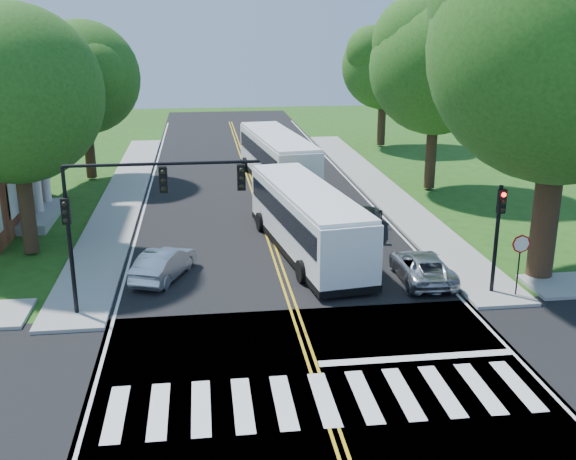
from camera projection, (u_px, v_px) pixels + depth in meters
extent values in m
plane|color=#1E4A12|center=(321.00, 390.00, 20.29)|extent=(140.00, 140.00, 0.00)
cube|color=black|center=(264.00, 222.00, 37.33)|extent=(14.00, 96.00, 0.01)
cube|color=black|center=(321.00, 390.00, 20.28)|extent=(60.00, 12.00, 0.01)
cube|color=gold|center=(258.00, 203.00, 41.11)|extent=(0.36, 70.00, 0.01)
cube|color=silver|center=(145.00, 207.00, 40.27)|extent=(0.12, 70.00, 0.01)
cube|color=silver|center=(366.00, 199.00, 41.95)|extent=(0.12, 70.00, 0.01)
cube|color=silver|center=(324.00, 399.00, 19.81)|extent=(12.60, 3.00, 0.01)
cube|color=silver|center=(417.00, 358.00, 22.23)|extent=(6.60, 0.40, 0.01)
cube|color=gray|center=(124.00, 194.00, 42.91)|extent=(2.60, 40.00, 0.15)
cube|color=gray|center=(378.00, 186.00, 44.96)|extent=(2.60, 40.00, 0.15)
cylinder|color=#321F14|center=(546.00, 208.00, 28.28)|extent=(1.10, 1.10, 6.00)
sphere|color=#326C1F|center=(565.00, 47.00, 26.35)|extent=(10.80, 10.80, 10.80)
cylinder|color=#321F14|center=(26.00, 203.00, 31.36)|extent=(0.70, 0.70, 4.80)
sphere|color=#326C1F|center=(13.00, 94.00, 29.88)|extent=(8.00, 8.00, 8.00)
cylinder|color=#321F14|center=(89.00, 146.00, 46.63)|extent=(0.70, 0.70, 4.40)
sphere|color=#326C1F|center=(83.00, 77.00, 45.25)|extent=(7.60, 7.60, 7.60)
cylinder|color=#321F14|center=(431.00, 150.00, 43.64)|extent=(0.70, 0.70, 5.00)
sphere|color=#326C1F|center=(436.00, 67.00, 42.09)|extent=(8.40, 8.40, 8.40)
cylinder|color=#321F14|center=(382.00, 120.00, 59.00)|extent=(0.70, 0.70, 4.40)
sphere|color=#326C1F|center=(384.00, 67.00, 57.66)|extent=(7.20, 7.20, 7.20)
cube|color=silver|center=(32.00, 142.00, 36.38)|extent=(1.40, 6.00, 0.45)
cube|color=gray|center=(40.00, 216.00, 37.62)|extent=(1.80, 6.00, 0.50)
cylinder|color=silver|center=(27.00, 193.00, 34.98)|extent=(0.50, 0.50, 4.20)
cylinder|color=silver|center=(36.00, 183.00, 37.07)|extent=(0.50, 0.50, 4.20)
cylinder|color=silver|center=(45.00, 175.00, 39.15)|extent=(0.50, 0.50, 4.20)
cylinder|color=black|center=(71.00, 255.00, 24.70)|extent=(0.16, 0.16, 4.60)
cube|color=black|center=(66.00, 211.00, 24.05)|extent=(0.30, 0.22, 0.95)
sphere|color=black|center=(64.00, 204.00, 23.83)|extent=(0.18, 0.18, 0.18)
cylinder|color=black|center=(163.00, 164.00, 24.15)|extent=(7.00, 0.12, 0.12)
cube|color=black|center=(163.00, 180.00, 24.17)|extent=(0.30, 0.22, 0.95)
cube|color=black|center=(241.00, 177.00, 24.52)|extent=(0.30, 0.22, 0.95)
cylinder|color=black|center=(496.00, 239.00, 26.75)|extent=(0.16, 0.16, 4.40)
cube|color=black|center=(502.00, 201.00, 26.14)|extent=(0.30, 0.22, 0.95)
sphere|color=#FF0A05|center=(504.00, 195.00, 25.92)|extent=(0.18, 0.18, 0.18)
cylinder|color=black|center=(518.00, 269.00, 26.71)|extent=(0.06, 0.06, 2.20)
cylinder|color=#A50A07|center=(521.00, 244.00, 26.37)|extent=(0.76, 0.04, 0.76)
cube|color=white|center=(307.00, 221.00, 31.92)|extent=(4.27, 12.31, 2.81)
cube|color=black|center=(307.00, 210.00, 31.77)|extent=(4.22, 11.49, 0.97)
cube|color=black|center=(275.00, 185.00, 37.42)|extent=(2.49, 0.45, 1.64)
cube|color=orange|center=(275.00, 168.00, 37.14)|extent=(1.74, 0.34, 0.33)
cube|color=black|center=(307.00, 245.00, 32.29)|extent=(4.33, 12.42, 0.31)
cube|color=white|center=(307.00, 191.00, 31.49)|extent=(4.16, 11.95, 0.23)
cylinder|color=black|center=(309.00, 218.00, 36.26)|extent=(0.46, 1.02, 0.98)
cylinder|color=black|center=(261.00, 222.00, 35.58)|extent=(0.46, 1.02, 0.98)
cylinder|color=black|center=(361.00, 266.00, 29.20)|extent=(0.46, 1.02, 0.98)
cylinder|color=black|center=(302.00, 271.00, 28.52)|extent=(0.46, 1.02, 0.98)
cube|color=white|center=(277.00, 159.00, 45.76)|extent=(4.20, 12.99, 2.97)
cube|color=black|center=(277.00, 151.00, 45.60)|extent=(4.17, 12.11, 1.03)
cube|color=black|center=(258.00, 138.00, 51.60)|extent=(2.64, 0.40, 1.73)
cube|color=orange|center=(258.00, 125.00, 51.31)|extent=(1.84, 0.31, 0.35)
cube|color=black|center=(277.00, 178.00, 46.15)|extent=(4.26, 13.09, 0.32)
cube|color=white|center=(277.00, 136.00, 45.30)|extent=(4.10, 12.60, 0.24)
cylinder|color=black|center=(283.00, 162.00, 50.34)|extent=(0.46, 1.07, 1.04)
cylinder|color=black|center=(246.00, 164.00, 49.68)|extent=(0.46, 1.07, 1.04)
cylinder|color=black|center=(313.00, 187.00, 42.83)|extent=(0.46, 1.07, 1.04)
cylinder|color=black|center=(270.00, 190.00, 42.18)|extent=(0.46, 1.07, 1.04)
imported|color=silver|center=(164.00, 264.00, 28.91)|extent=(2.81, 4.28, 1.33)
imported|color=#ABADB2|center=(422.00, 267.00, 28.67)|extent=(2.23, 4.56, 1.25)
imported|color=black|center=(365.00, 218.00, 35.72)|extent=(3.00, 4.76, 1.29)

